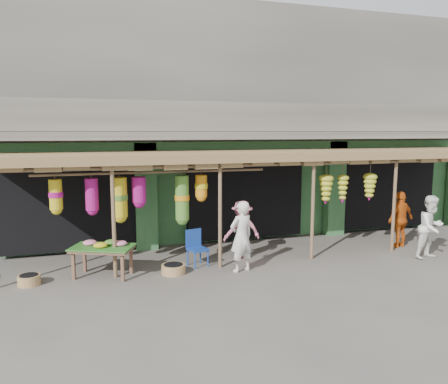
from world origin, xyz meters
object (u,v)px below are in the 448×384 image
object	(u,v)px
person_right	(431,227)
blue_chair	(196,246)
person_vendor	(400,219)
flower_table	(103,248)
person_front	(241,237)
person_shopper	(242,230)

from	to	relation	value
person_right	blue_chair	bearing A→B (deg)	158.21
person_right	person_vendor	bearing A→B (deg)	79.24
flower_table	person_vendor	bearing A→B (deg)	25.05
person_front	person_right	size ratio (longest dim) A/B	1.02
person_right	person_vendor	xyz separation A→B (m)	(0.01, 1.20, -0.02)
blue_chair	person_shopper	bearing A→B (deg)	-6.82
flower_table	person_right	world-z (taller)	person_right
blue_chair	person_front	size ratio (longest dim) A/B	0.53
blue_chair	person_vendor	world-z (taller)	person_vendor
blue_chair	person_right	size ratio (longest dim) A/B	0.54
blue_chair	person_vendor	bearing A→B (deg)	-17.09
flower_table	person_front	bearing A→B (deg)	13.12
person_shopper	flower_table	bearing A→B (deg)	5.61
person_vendor	person_shopper	size ratio (longest dim) A/B	1.06
flower_table	person_shopper	size ratio (longest dim) A/B	1.04
person_vendor	person_shopper	world-z (taller)	person_vendor
person_right	person_shopper	size ratio (longest dim) A/B	1.09
person_front	person_vendor	world-z (taller)	person_front
flower_table	blue_chair	distance (m)	2.23
flower_table	person_right	bearing A→B (deg)	16.75
person_front	person_shopper	bearing A→B (deg)	-127.42
person_right	person_shopper	world-z (taller)	person_right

